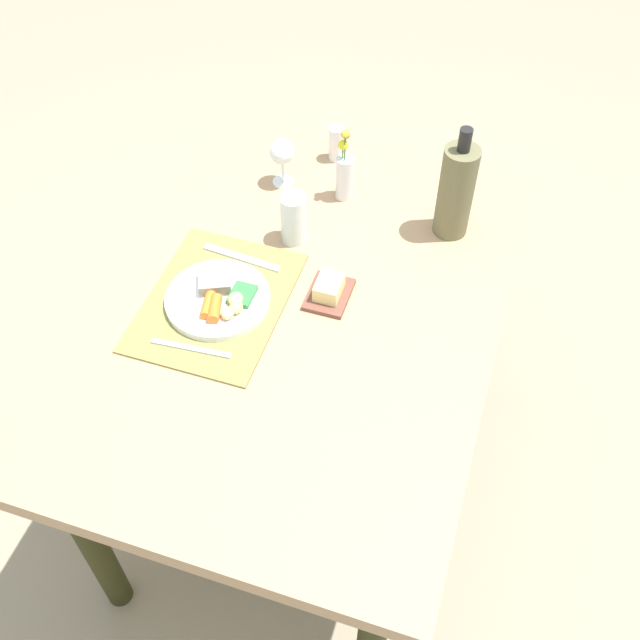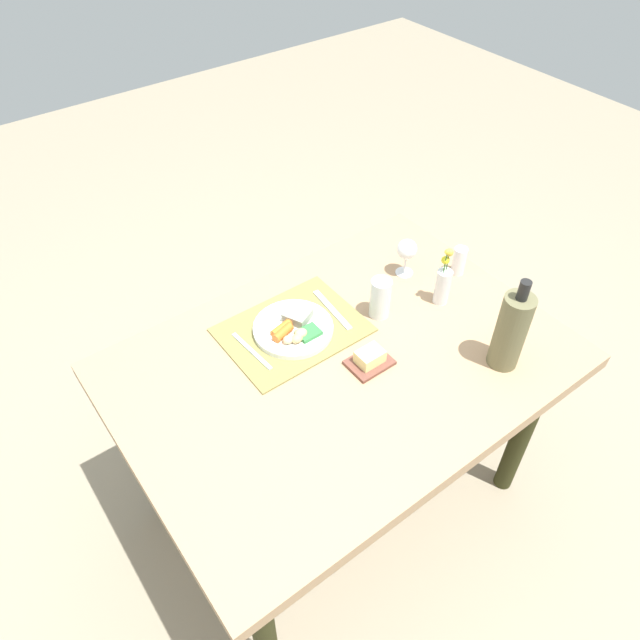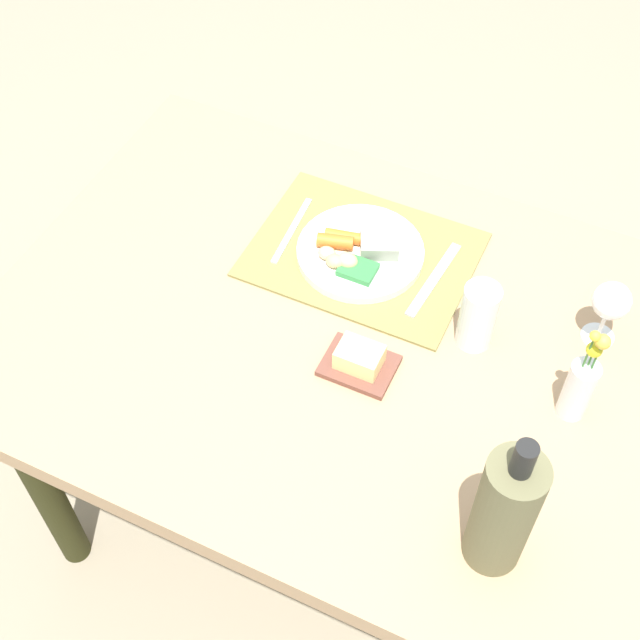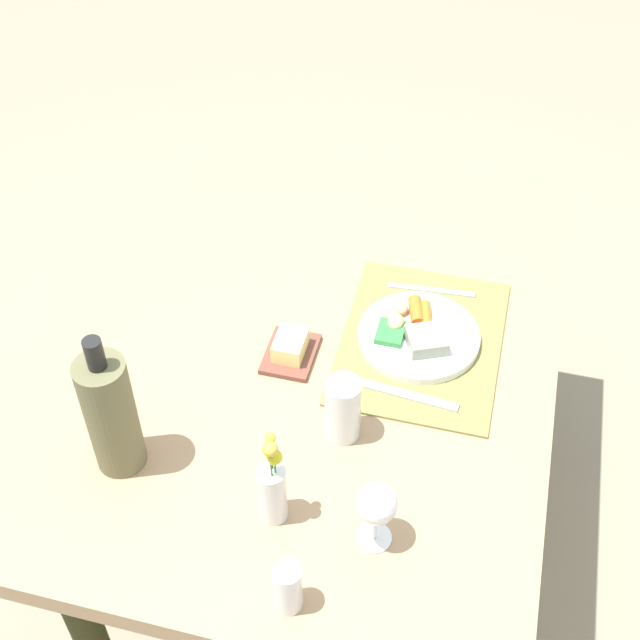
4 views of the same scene
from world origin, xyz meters
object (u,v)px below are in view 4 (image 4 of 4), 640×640
cooler_bottle (111,414)px  dining_table (325,372)px  water_tumbler (343,412)px  salt_shaker (288,588)px  fork (406,394)px  flower_vase (272,489)px  butter_dish (290,349)px  knife (431,290)px  wine_glass (377,506)px  dinner_plate (417,334)px

cooler_bottle → dining_table: bearing=-37.4°
water_tumbler → salt_shaker: size_ratio=1.34×
fork → flower_vase: (-0.32, 0.17, 0.07)m
butter_dish → fork: bearing=-101.4°
fork → cooler_bottle: cooler_bottle is taller
fork → knife: bearing=5.1°
knife → salt_shaker: size_ratio=1.84×
knife → flower_vase: 0.66m
water_tumbler → butter_dish: water_tumbler is taller
cooler_bottle → wine_glass: bearing=-95.6°
cooler_bottle → salt_shaker: bearing=-117.9°
fork → cooler_bottle: size_ratio=0.67×
water_tumbler → fork: bearing=-41.1°
wine_glass → knife: bearing=0.3°
dinner_plate → water_tumbler: (-0.27, 0.10, 0.04)m
fork → knife: (0.31, -0.00, 0.00)m
flower_vase → salt_shaker: flower_vase is taller
dinner_plate → dining_table: bearing=105.5°
cooler_bottle → flower_vase: bearing=-98.3°
water_tumbler → flower_vase: 0.22m
fork → knife: size_ratio=1.10×
dinner_plate → butter_dish: dinner_plate is taller
flower_vase → salt_shaker: 0.17m
butter_dish → wine_glass: 0.46m
fork → wine_glass: bearing=-173.9°
knife → butter_dish: (-0.26, 0.25, 0.01)m
cooler_bottle → wine_glass: size_ratio=2.25×
dining_table → salt_shaker: salt_shaker is taller
dining_table → wine_glass: (-0.43, -0.19, 0.19)m
flower_vase → dinner_plate: bearing=-19.7°
wine_glass → flower_vase: 0.18m
wine_glass → fork: bearing=0.8°
dining_table → butter_dish: size_ratio=10.26×
fork → knife: 0.31m
butter_dish → wine_glass: (-0.37, -0.25, 0.08)m
knife → water_tumbler: water_tumbler is taller
water_tumbler → dining_table: bearing=21.8°
fork → salt_shaker: size_ratio=2.03×
knife → water_tumbler: 0.44m
dining_table → fork: fork is taller
dinner_plate → water_tumbler: bearing=160.5°
wine_glass → cooler_bottle: bearing=84.4°
butter_dish → flower_vase: 0.38m
cooler_bottle → salt_shaker: size_ratio=3.03×
dining_table → fork: bearing=-119.2°
knife → cooler_bottle: size_ratio=0.61×
fork → water_tumbler: water_tumbler is taller
butter_dish → knife: bearing=-44.0°
butter_dish → water_tumbler: bearing=-138.2°
dining_table → knife: knife is taller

